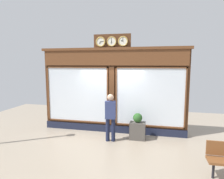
# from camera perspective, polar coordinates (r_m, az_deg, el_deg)

# --- Properties ---
(ground_plane) EXTENTS (14.00, 14.00, 0.00)m
(ground_plane) POSITION_cam_1_polar(r_m,az_deg,el_deg) (5.69, -6.65, -21.30)
(ground_plane) COLOR gray
(shop_facade) EXTENTS (5.85, 0.42, 3.85)m
(shop_facade) POSITION_cam_1_polar(r_m,az_deg,el_deg) (7.88, 0.20, -0.15)
(shop_facade) COLOR #4C2B16
(shop_facade) RESTS_ON ground_plane
(pedestrian) EXTENTS (0.38, 0.25, 1.69)m
(pedestrian) POSITION_cam_1_polar(r_m,az_deg,el_deg) (7.00, -0.45, -7.50)
(pedestrian) COLOR #191E38
(pedestrian) RESTS_ON ground_plane
(planter_box) EXTENTS (0.56, 0.36, 0.63)m
(planter_box) POSITION_cam_1_polar(r_m,az_deg,el_deg) (7.40, 7.33, -11.70)
(planter_box) COLOR #4C4742
(planter_box) RESTS_ON ground_plane
(planter_shrub) EXTENTS (0.33, 0.33, 0.33)m
(planter_shrub) POSITION_cam_1_polar(r_m,az_deg,el_deg) (7.25, 7.39, -8.08)
(planter_shrub) COLOR #285623
(planter_shrub) RESTS_ON planter_box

